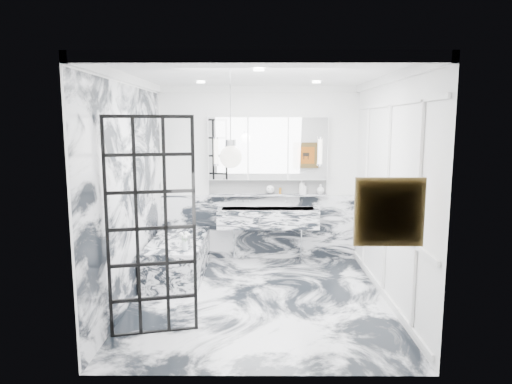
{
  "coord_description": "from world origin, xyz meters",
  "views": [
    {
      "loc": [
        -0.01,
        -5.56,
        2.23
      ],
      "look_at": [
        -0.03,
        0.5,
        1.3
      ],
      "focal_mm": 32.0,
      "sensor_mm": 36.0,
      "label": 1
    }
  ],
  "objects_px": {
    "crittall_door": "(152,228)",
    "bathtub": "(178,257)",
    "trough_sink": "(268,218)",
    "mirror_cabinet": "(268,149)"
  },
  "relations": [
    {
      "from": "crittall_door",
      "to": "mirror_cabinet",
      "type": "height_order",
      "value": "mirror_cabinet"
    },
    {
      "from": "crittall_door",
      "to": "trough_sink",
      "type": "height_order",
      "value": "crittall_door"
    },
    {
      "from": "crittall_door",
      "to": "mirror_cabinet",
      "type": "bearing_deg",
      "value": 52.24
    },
    {
      "from": "crittall_door",
      "to": "bathtub",
      "type": "distance_m",
      "value": 2.04
    },
    {
      "from": "crittall_door",
      "to": "bathtub",
      "type": "xyz_separation_m",
      "value": [
        -0.06,
        1.85,
        -0.87
      ]
    },
    {
      "from": "trough_sink",
      "to": "mirror_cabinet",
      "type": "bearing_deg",
      "value": 90.0
    },
    {
      "from": "trough_sink",
      "to": "bathtub",
      "type": "distance_m",
      "value": 1.55
    },
    {
      "from": "trough_sink",
      "to": "mirror_cabinet",
      "type": "height_order",
      "value": "mirror_cabinet"
    },
    {
      "from": "crittall_door",
      "to": "bathtub",
      "type": "relative_size",
      "value": 1.39
    },
    {
      "from": "crittall_door",
      "to": "trough_sink",
      "type": "relative_size",
      "value": 1.43
    }
  ]
}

